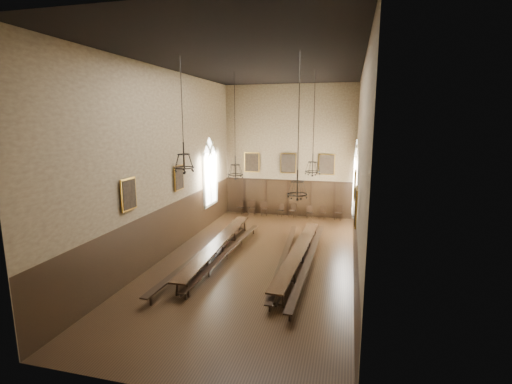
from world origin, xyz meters
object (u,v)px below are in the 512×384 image
at_px(chair_0, 240,210).
at_px(chandelier_back_right, 313,164).
at_px(chair_7, 338,215).
at_px(chair_2, 264,211).
at_px(chandelier_front_right, 297,183).
at_px(bench_right_outer, 309,261).
at_px(chair_6, 322,215).
at_px(chair_1, 252,210).
at_px(chandelier_front_left, 184,160).
at_px(chair_3, 281,212).
at_px(chair_5, 310,215).
at_px(bench_left_outer, 206,252).
at_px(chair_4, 292,213).
at_px(bench_left_inner, 227,254).
at_px(bench_right_inner, 285,258).
at_px(table_right, 298,257).
at_px(chandelier_back_left, 235,168).
at_px(table_left, 218,249).

bearing_deg(chair_0, chandelier_back_right, -38.26).
bearing_deg(chair_7, chair_2, -163.63).
height_order(chandelier_back_right, chandelier_front_right, same).
height_order(bench_right_outer, chair_6, chair_6).
distance_m(chair_1, chandelier_front_left, 12.25).
bearing_deg(chair_3, chair_7, 15.89).
xyz_separation_m(bench_right_outer, chandelier_back_right, (-0.23, 2.68, 4.13)).
xyz_separation_m(bench_right_outer, chair_3, (-2.95, 8.76, -0.04)).
xyz_separation_m(bench_right_outer, chair_5, (-0.92, 8.64, -0.04)).
bearing_deg(bench_left_outer, chair_3, 77.03).
xyz_separation_m(bench_left_outer, chair_1, (-0.04, 8.70, 0.01)).
relative_size(chair_3, chandelier_front_right, 0.16).
distance_m(chair_4, chair_6, 2.04).
height_order(bench_left_inner, chair_4, chair_4).
bearing_deg(bench_right_inner, chair_7, 75.90).
relative_size(bench_left_outer, chair_3, 12.53).
distance_m(table_right, bench_right_outer, 0.56).
bearing_deg(table_right, chair_7, 79.81).
bearing_deg(chandelier_back_left, table_right, -29.89).
bearing_deg(table_right, chandelier_front_left, -146.04).
distance_m(bench_left_outer, chandelier_back_left, 4.60).
bearing_deg(table_left, chair_7, 56.94).
relative_size(chair_1, chair_2, 1.08).
xyz_separation_m(chair_4, chair_7, (3.12, 0.02, 0.02)).
bearing_deg(chair_5, bench_right_outer, -98.51).
height_order(chair_3, chair_7, chair_7).
bearing_deg(bench_right_inner, chair_3, 101.72).
xyz_separation_m(bench_right_inner, chair_3, (-1.79, 8.65, -0.02)).
relative_size(chair_1, chandelier_back_right, 0.20).
bearing_deg(chair_7, chair_1, -163.37).
distance_m(bench_right_inner, chandelier_back_right, 4.97).
bearing_deg(bench_left_inner, chandelier_back_right, 36.23).
bearing_deg(chair_0, chair_1, 1.87).
xyz_separation_m(chair_0, chandelier_back_right, (5.66, -6.05, 4.16)).
xyz_separation_m(bench_right_outer, chandelier_back_left, (-4.21, 2.31, 3.87)).
xyz_separation_m(chair_1, chair_2, (0.89, 0.04, -0.02)).
relative_size(bench_right_inner, chair_3, 11.38).
relative_size(bench_left_outer, chair_0, 11.85).
distance_m(chair_3, chandelier_back_right, 7.86).
bearing_deg(table_left, bench_right_inner, -3.14).
height_order(table_right, chair_6, chair_6).
relative_size(table_left, bench_left_inner, 1.05).
relative_size(chair_1, chandelier_front_right, 0.20).
relative_size(chair_1, chandelier_back_left, 0.19).
bearing_deg(table_left, table_right, -1.40).
height_order(bench_right_outer, chandelier_front_right, chandelier_front_right).
bearing_deg(bench_right_inner, table_right, 7.73).
height_order(bench_left_outer, chair_4, chair_4).
xyz_separation_m(chair_2, chandelier_front_left, (-0.64, -11.33, 4.77)).
relative_size(chair_6, chandelier_back_right, 0.18).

